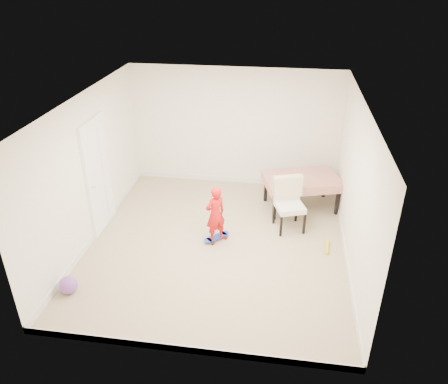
# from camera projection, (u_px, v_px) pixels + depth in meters

# --- Properties ---
(ground) EXTENTS (5.00, 5.00, 0.00)m
(ground) POSITION_uv_depth(u_px,v_px,m) (217.00, 243.00, 7.83)
(ground) COLOR tan
(ground) RESTS_ON ground
(ceiling) EXTENTS (4.50, 5.00, 0.04)m
(ceiling) POSITION_uv_depth(u_px,v_px,m) (216.00, 103.00, 6.62)
(ceiling) COLOR white
(ceiling) RESTS_ON wall_back
(wall_back) EXTENTS (4.50, 0.04, 2.60)m
(wall_back) POSITION_uv_depth(u_px,v_px,m) (235.00, 128.00, 9.38)
(wall_back) COLOR white
(wall_back) RESTS_ON ground
(wall_front) EXTENTS (4.50, 0.04, 2.60)m
(wall_front) POSITION_uv_depth(u_px,v_px,m) (182.00, 272.00, 5.05)
(wall_front) COLOR white
(wall_front) RESTS_ON ground
(wall_left) EXTENTS (0.04, 5.00, 2.60)m
(wall_left) POSITION_uv_depth(u_px,v_px,m) (89.00, 170.00, 7.51)
(wall_left) COLOR white
(wall_left) RESTS_ON ground
(wall_right) EXTENTS (0.04, 5.00, 2.60)m
(wall_right) POSITION_uv_depth(u_px,v_px,m) (355.00, 188.00, 6.93)
(wall_right) COLOR white
(wall_right) RESTS_ON ground
(door) EXTENTS (0.11, 0.94, 2.11)m
(door) POSITION_uv_depth(u_px,v_px,m) (98.00, 177.00, 7.90)
(door) COLOR white
(door) RESTS_ON ground
(baseboard_back) EXTENTS (4.50, 0.02, 0.12)m
(baseboard_back) POSITION_uv_depth(u_px,v_px,m) (234.00, 179.00, 9.98)
(baseboard_back) COLOR white
(baseboard_back) RESTS_ON ground
(baseboard_front) EXTENTS (4.50, 0.02, 0.12)m
(baseboard_front) POSITION_uv_depth(u_px,v_px,m) (186.00, 349.00, 5.63)
(baseboard_front) COLOR white
(baseboard_front) RESTS_ON ground
(baseboard_left) EXTENTS (0.02, 5.00, 0.12)m
(baseboard_left) POSITION_uv_depth(u_px,v_px,m) (98.00, 231.00, 8.09)
(baseboard_left) COLOR white
(baseboard_left) RESTS_ON ground
(baseboard_right) EXTENTS (0.02, 5.00, 0.12)m
(baseboard_right) POSITION_uv_depth(u_px,v_px,m) (345.00, 251.00, 7.51)
(baseboard_right) COLOR white
(baseboard_right) RESTS_ON ground
(dining_table) EXTENTS (1.67, 1.31, 0.68)m
(dining_table) POSITION_uv_depth(u_px,v_px,m) (301.00, 192.00, 8.82)
(dining_table) COLOR red
(dining_table) RESTS_ON ground
(dining_chair) EXTENTS (0.72, 0.77, 1.00)m
(dining_chair) POSITION_uv_depth(u_px,v_px,m) (290.00, 205.00, 8.04)
(dining_chair) COLOR silver
(dining_chair) RESTS_ON ground
(skateboard) EXTENTS (0.51, 0.51, 0.08)m
(skateboard) POSITION_uv_depth(u_px,v_px,m) (217.00, 238.00, 7.91)
(skateboard) COLOR blue
(skateboard) RESTS_ON ground
(child) EXTENTS (0.46, 0.44, 1.06)m
(child) POSITION_uv_depth(u_px,v_px,m) (215.00, 216.00, 7.65)
(child) COLOR red
(child) RESTS_ON ground
(balloon) EXTENTS (0.28, 0.28, 0.28)m
(balloon) POSITION_uv_depth(u_px,v_px,m) (68.00, 285.00, 6.62)
(balloon) COLOR purple
(balloon) RESTS_ON ground
(foam_toy) EXTENTS (0.10, 0.40, 0.06)m
(foam_toy) POSITION_uv_depth(u_px,v_px,m) (327.00, 247.00, 7.68)
(foam_toy) COLOR yellow
(foam_toy) RESTS_ON ground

